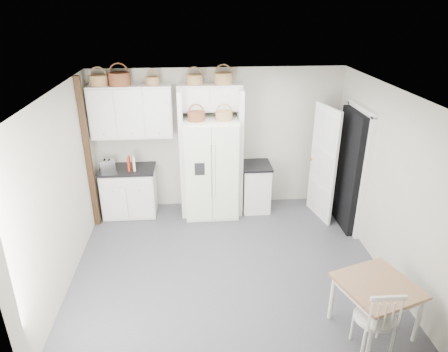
{
  "coord_description": "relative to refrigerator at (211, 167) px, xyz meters",
  "views": [
    {
      "loc": [
        -0.45,
        -4.97,
        3.67
      ],
      "look_at": [
        -0.02,
        0.4,
        1.27
      ],
      "focal_mm": 32.0,
      "sensor_mm": 36.0,
      "label": 1
    }
  ],
  "objects": [
    {
      "name": "floor",
      "position": [
        0.15,
        -1.63,
        -0.9
      ],
      "size": [
        4.5,
        4.5,
        0.0
      ],
      "primitive_type": "plane",
      "color": "#46444C",
      "rests_on": "ground"
    },
    {
      "name": "ceiling",
      "position": [
        0.15,
        -1.63,
        1.7
      ],
      "size": [
        4.5,
        4.5,
        0.0
      ],
      "primitive_type": "plane",
      "color": "white",
      "rests_on": "wall_back"
    },
    {
      "name": "wall_back",
      "position": [
        0.15,
        0.37,
        0.4
      ],
      "size": [
        4.5,
        0.0,
        4.5
      ],
      "primitive_type": "plane",
      "rotation": [
        1.57,
        0.0,
        0.0
      ],
      "color": "#AFAC9C",
      "rests_on": "floor"
    },
    {
      "name": "wall_left",
      "position": [
        -2.1,
        -1.63,
        0.4
      ],
      "size": [
        0.0,
        4.0,
        4.0
      ],
      "primitive_type": "plane",
      "rotation": [
        1.57,
        0.0,
        1.57
      ],
      "color": "#AFAC9C",
      "rests_on": "floor"
    },
    {
      "name": "wall_right",
      "position": [
        2.4,
        -1.63,
        0.4
      ],
      "size": [
        0.0,
        4.0,
        4.0
      ],
      "primitive_type": "plane",
      "rotation": [
        1.57,
        0.0,
        -1.57
      ],
      "color": "#AFAC9C",
      "rests_on": "floor"
    },
    {
      "name": "refrigerator",
      "position": [
        0.0,
        0.0,
        0.0
      ],
      "size": [
        0.93,
        0.75,
        1.8
      ],
      "primitive_type": "cube",
      "color": "white",
      "rests_on": "floor"
    },
    {
      "name": "base_cab_left",
      "position": [
        -1.5,
        0.07,
        -0.47
      ],
      "size": [
        0.93,
        0.59,
        0.86
      ],
      "primitive_type": "cube",
      "color": "white",
      "rests_on": "floor"
    },
    {
      "name": "base_cab_right",
      "position": [
        0.83,
        0.07,
        -0.47
      ],
      "size": [
        0.49,
        0.59,
        0.86
      ],
      "primitive_type": "cube",
      "color": "white",
      "rests_on": "floor"
    },
    {
      "name": "dining_table",
      "position": [
        1.76,
        -3.08,
        -0.57
      ],
      "size": [
        1.01,
        1.01,
        0.67
      ],
      "primitive_type": "cube",
      "rotation": [
        0.0,
        0.0,
        0.32
      ],
      "color": "brown",
      "rests_on": "floor"
    },
    {
      "name": "windsor_chair",
      "position": [
        1.62,
        -3.38,
        -0.43
      ],
      "size": [
        0.47,
        0.42,
        0.94
      ],
      "primitive_type": "cube",
      "rotation": [
        0.0,
        0.0,
        -0.02
      ],
      "color": "white",
      "rests_on": "floor"
    },
    {
      "name": "counter_left",
      "position": [
        -1.5,
        0.07,
        -0.02
      ],
      "size": [
        0.97,
        0.63,
        0.04
      ],
      "primitive_type": "cube",
      "color": "black",
      "rests_on": "base_cab_left"
    },
    {
      "name": "counter_right",
      "position": [
        0.83,
        0.07,
        -0.02
      ],
      "size": [
        0.53,
        0.63,
        0.04
      ],
      "primitive_type": "cube",
      "color": "black",
      "rests_on": "base_cab_right"
    },
    {
      "name": "toaster",
      "position": [
        -1.83,
        0.07,
        0.09
      ],
      "size": [
        0.28,
        0.21,
        0.17
      ],
      "primitive_type": "cube",
      "rotation": [
        0.0,
        0.0,
        0.29
      ],
      "color": "silver",
      "rests_on": "counter_left"
    },
    {
      "name": "cookbook_red",
      "position": [
        -1.44,
        -0.01,
        0.12
      ],
      "size": [
        0.04,
        0.16,
        0.24
      ],
      "primitive_type": "cube",
      "rotation": [
        0.0,
        0.0,
        0.03
      ],
      "color": "red",
      "rests_on": "counter_left"
    },
    {
      "name": "cookbook_cream",
      "position": [
        -1.36,
        -0.01,
        0.13
      ],
      "size": [
        0.07,
        0.17,
        0.25
      ],
      "primitive_type": "cube",
      "rotation": [
        0.0,
        0.0,
        0.24
      ],
      "color": "white",
      "rests_on": "counter_left"
    },
    {
      "name": "basket_upper_a",
      "position": [
        -1.83,
        0.2,
        1.54
      ],
      "size": [
        0.3,
        0.3,
        0.17
      ],
      "primitive_type": "cylinder",
      "color": "brown",
      "rests_on": "upper_cabinet"
    },
    {
      "name": "basket_upper_b",
      "position": [
        -1.49,
        0.2,
        1.55
      ],
      "size": [
        0.36,
        0.36,
        0.21
      ],
      "primitive_type": "cylinder",
      "color": "brown",
      "rests_on": "upper_cabinet"
    },
    {
      "name": "basket_upper_c",
      "position": [
        -0.95,
        0.2,
        1.52
      ],
      "size": [
        0.23,
        0.23,
        0.13
      ],
      "primitive_type": "cylinder",
      "color": "brown",
      "rests_on": "upper_cabinet"
    },
    {
      "name": "basket_bridge_a",
      "position": [
        -0.25,
        0.2,
        1.53
      ],
      "size": [
        0.29,
        0.29,
        0.16
      ],
      "primitive_type": "cylinder",
      "color": "brown",
      "rests_on": "bridge_cabinet"
    },
    {
      "name": "basket_bridge_b",
      "position": [
        0.23,
        0.2,
        1.54
      ],
      "size": [
        0.32,
        0.32,
        0.18
      ],
      "primitive_type": "cylinder",
      "color": "brown",
      "rests_on": "bridge_cabinet"
    },
    {
      "name": "basket_fridge_a",
      "position": [
        -0.24,
        -0.1,
        0.98
      ],
      "size": [
        0.29,
        0.29,
        0.15
      ],
      "primitive_type": "cylinder",
      "color": "brown",
      "rests_on": "refrigerator"
    },
    {
      "name": "basket_fridge_b",
      "position": [
        0.22,
        -0.1,
        0.98
      ],
      "size": [
        0.28,
        0.28,
        0.15
      ],
      "primitive_type": "cylinder",
      "color": "brown",
      "rests_on": "refrigerator"
    },
    {
      "name": "upper_cabinet",
      "position": [
        -1.35,
        0.2,
        1.0
      ],
      "size": [
        1.4,
        0.34,
        0.9
      ],
      "primitive_type": "cube",
      "color": "white",
      "rests_on": "wall_back"
    },
    {
      "name": "bridge_cabinet",
      "position": [
        -0.0,
        0.2,
        1.22
      ],
      "size": [
        1.12,
        0.34,
        0.45
      ],
      "primitive_type": "cube",
      "color": "white",
      "rests_on": "wall_back"
    },
    {
      "name": "fridge_panel_left",
      "position": [
        -0.51,
        0.07,
        0.25
      ],
      "size": [
        0.08,
        0.6,
        2.3
      ],
      "primitive_type": "cube",
      "color": "white",
      "rests_on": "floor"
    },
    {
      "name": "fridge_panel_right",
      "position": [
        0.51,
        0.07,
        0.25
      ],
      "size": [
        0.08,
        0.6,
        2.3
      ],
      "primitive_type": "cube",
      "color": "white",
      "rests_on": "floor"
    },
    {
      "name": "trim_post",
      "position": [
        -2.05,
        -0.28,
        0.4
      ],
      "size": [
        0.09,
        0.09,
        2.6
      ],
      "primitive_type": "cube",
      "color": "#311E0E",
      "rests_on": "floor"
    },
    {
      "name": "doorway_void",
      "position": [
        2.31,
        -0.63,
        0.12
      ],
      "size": [
        0.18,
        0.85,
        2.05
      ],
      "primitive_type": "cube",
      "color": "black",
      "rests_on": "floor"
    },
    {
      "name": "door_slab",
      "position": [
        1.95,
        -0.29,
        0.12
      ],
      "size": [
        0.21,
        0.79,
        2.05
      ],
      "primitive_type": "cube",
      "rotation": [
        0.0,
        0.0,
        -1.36
      ],
      "color": "white",
      "rests_on": "floor"
    }
  ]
}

